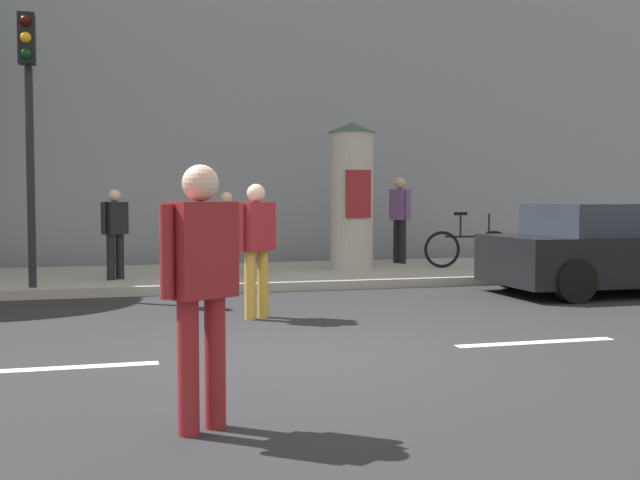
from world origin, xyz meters
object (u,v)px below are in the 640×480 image
at_px(traffic_light, 28,104).
at_px(pedestrian_with_backpack, 400,212).
at_px(pedestrian_in_light_jacket, 115,228).
at_px(bicycle_leaning, 468,248).
at_px(pedestrian_in_red_top, 255,238).
at_px(pedestrian_tallest, 199,272).
at_px(pedestrian_with_bag, 228,225).
at_px(poster_column, 352,195).
at_px(parked_car_silver, 625,249).

height_order(traffic_light, pedestrian_with_backpack, traffic_light).
relative_size(pedestrian_in_light_jacket, bicycle_leaning, 0.86).
bearing_deg(bicycle_leaning, pedestrian_in_red_top, -139.34).
distance_m(pedestrian_tallest, pedestrian_in_light_jacket, 8.40).
height_order(pedestrian_with_bag, pedestrian_in_light_jacket, pedestrian_in_light_jacket).
relative_size(traffic_light, pedestrian_in_red_top, 2.42).
xyz_separation_m(pedestrian_in_red_top, pedestrian_with_backpack, (4.08, 5.61, 0.20)).
bearing_deg(pedestrian_in_light_jacket, traffic_light, -142.10).
distance_m(pedestrian_with_bag, pedestrian_with_backpack, 4.09).
relative_size(poster_column, pedestrian_in_light_jacket, 1.87).
xyz_separation_m(pedestrian_in_red_top, parked_car_silver, (6.22, 1.10, -0.32)).
xyz_separation_m(pedestrian_with_bag, pedestrian_with_backpack, (3.82, 1.46, 0.19)).
distance_m(traffic_light, parked_car_silver, 9.57).
xyz_separation_m(poster_column, bicycle_leaning, (2.30, -0.32, -1.04)).
distance_m(pedestrian_tallest, pedestrian_with_bag, 8.87).
bearing_deg(pedestrian_with_backpack, pedestrian_in_light_jacket, -162.47).
relative_size(traffic_light, bicycle_leaning, 2.33).
distance_m(pedestrian_tallest, bicycle_leaning, 10.88).
distance_m(traffic_light, pedestrian_with_backpack, 7.73).
bearing_deg(pedestrian_in_red_top, pedestrian_tallest, -104.60).
bearing_deg(pedestrian_tallest, parked_car_silver, 37.52).
bearing_deg(bicycle_leaning, pedestrian_with_bag, -178.00).
height_order(pedestrian_with_bag, bicycle_leaning, pedestrian_with_bag).
bearing_deg(pedestrian_with_backpack, pedestrian_in_red_top, -126.04).
xyz_separation_m(traffic_light, pedestrian_tallest, (1.73, -7.43, -1.88)).
relative_size(pedestrian_tallest, pedestrian_with_backpack, 0.97).
relative_size(traffic_light, pedestrian_with_backpack, 2.29).
xyz_separation_m(pedestrian_in_red_top, pedestrian_tallest, (-1.20, -4.60, 0.02)).
height_order(poster_column, bicycle_leaning, poster_column).
height_order(poster_column, pedestrian_in_light_jacket, poster_column).
xyz_separation_m(bicycle_leaning, parked_car_silver, (1.20, -3.22, 0.16)).
bearing_deg(pedestrian_with_bag, bicycle_leaning, 2.00).
bearing_deg(pedestrian_in_light_jacket, parked_car_silver, -18.78).
height_order(pedestrian_in_red_top, pedestrian_tallest, pedestrian_tallest).
height_order(pedestrian_in_light_jacket, pedestrian_with_backpack, pedestrian_with_backpack).
bearing_deg(pedestrian_in_red_top, pedestrian_in_light_jacket, 114.09).
bearing_deg(pedestrian_with_backpack, poster_column, -144.29).
bearing_deg(pedestrian_tallest, traffic_light, 103.10).
height_order(pedestrian_tallest, bicycle_leaning, pedestrian_tallest).
relative_size(pedestrian_with_backpack, bicycle_leaning, 1.02).
xyz_separation_m(poster_column, parked_car_silver, (3.50, -3.54, -0.88)).
distance_m(poster_column, pedestrian_in_red_top, 5.40).
bearing_deg(poster_column, pedestrian_in_light_jacket, -169.15).
bearing_deg(parked_car_silver, poster_column, 134.71).
distance_m(traffic_light, pedestrian_tallest, 7.85).
bearing_deg(bicycle_leaning, traffic_light, -169.39).
distance_m(pedestrian_in_light_jacket, pedestrian_with_backpack, 6.06).
relative_size(traffic_light, parked_car_silver, 0.91).
bearing_deg(pedestrian_in_light_jacket, pedestrian_tallest, -86.63).
xyz_separation_m(poster_column, pedestrian_tallest, (-3.92, -9.23, -0.54)).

